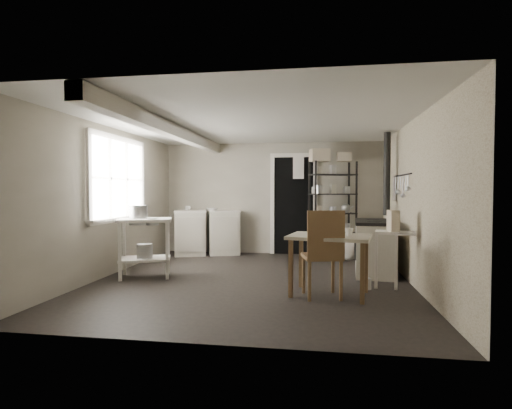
# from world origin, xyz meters

# --- Properties ---
(floor) EXTENTS (5.00, 5.00, 0.00)m
(floor) POSITION_xyz_m (0.00, 0.00, 0.00)
(floor) COLOR black
(floor) RESTS_ON ground
(ceiling) EXTENTS (5.00, 5.00, 0.00)m
(ceiling) POSITION_xyz_m (0.00, 0.00, 2.30)
(ceiling) COLOR beige
(ceiling) RESTS_ON wall_back
(wall_back) EXTENTS (4.50, 0.02, 2.30)m
(wall_back) POSITION_xyz_m (0.00, 2.50, 1.15)
(wall_back) COLOR #A09988
(wall_back) RESTS_ON ground
(wall_front) EXTENTS (4.50, 0.02, 2.30)m
(wall_front) POSITION_xyz_m (0.00, -2.50, 1.15)
(wall_front) COLOR #A09988
(wall_front) RESTS_ON ground
(wall_left) EXTENTS (0.02, 5.00, 2.30)m
(wall_left) POSITION_xyz_m (-2.25, 0.00, 1.15)
(wall_left) COLOR #A09988
(wall_left) RESTS_ON ground
(wall_right) EXTENTS (0.02, 5.00, 2.30)m
(wall_right) POSITION_xyz_m (2.25, 0.00, 1.15)
(wall_right) COLOR #A09988
(wall_right) RESTS_ON ground
(window) EXTENTS (0.12, 1.76, 1.28)m
(window) POSITION_xyz_m (-2.22, 0.20, 1.50)
(window) COLOR silver
(window) RESTS_ON wall_left
(doorway) EXTENTS (0.96, 0.10, 2.08)m
(doorway) POSITION_xyz_m (0.45, 2.47, 1.00)
(doorway) COLOR silver
(doorway) RESTS_ON ground
(ceiling_beam) EXTENTS (0.18, 5.00, 0.18)m
(ceiling_beam) POSITION_xyz_m (-1.20, 0.00, 2.20)
(ceiling_beam) COLOR silver
(ceiling_beam) RESTS_ON ceiling
(wallpaper_panel) EXTENTS (0.01, 5.00, 2.30)m
(wallpaper_panel) POSITION_xyz_m (2.24, 0.00, 1.15)
(wallpaper_panel) COLOR beige
(wallpaper_panel) RESTS_ON wall_right
(utensil_rail) EXTENTS (0.06, 1.20, 0.44)m
(utensil_rail) POSITION_xyz_m (2.19, 0.60, 1.55)
(utensil_rail) COLOR #A5A6A7
(utensil_rail) RESTS_ON wall_right
(prep_table) EXTENTS (0.92, 0.78, 0.89)m
(prep_table) POSITION_xyz_m (-1.65, -0.06, 0.40)
(prep_table) COLOR silver
(prep_table) RESTS_ON ground
(stockpot) EXTENTS (0.31, 0.31, 0.30)m
(stockpot) POSITION_xyz_m (-1.77, -0.03, 0.94)
(stockpot) COLOR #A5A6A7
(stockpot) RESTS_ON prep_table
(saucepan) EXTENTS (0.20, 0.20, 0.10)m
(saucepan) POSITION_xyz_m (-1.50, -0.13, 0.85)
(saucepan) COLOR #A5A6A7
(saucepan) RESTS_ON prep_table
(bucket) EXTENTS (0.24, 0.24, 0.26)m
(bucket) POSITION_xyz_m (-1.63, -0.11, 0.39)
(bucket) COLOR #A5A6A7
(bucket) RESTS_ON prep_table
(base_cabinets) EXTENTS (1.50, 1.00, 0.91)m
(base_cabinets) POSITION_xyz_m (-1.31, 2.18, 0.46)
(base_cabinets) COLOR beige
(base_cabinets) RESTS_ON ground
(mixing_bowl) EXTENTS (0.33, 0.33, 0.07)m
(mixing_bowl) POSITION_xyz_m (-1.18, 2.11, 0.96)
(mixing_bowl) COLOR silver
(mixing_bowl) RESTS_ON base_cabinets
(counter_cup) EXTENTS (0.14, 0.14, 0.09)m
(counter_cup) POSITION_xyz_m (-1.70, 2.13, 0.97)
(counter_cup) COLOR silver
(counter_cup) RESTS_ON base_cabinets
(shelf_rack) EXTENTS (0.95, 0.67, 1.88)m
(shelf_rack) POSITION_xyz_m (1.23, 2.11, 0.95)
(shelf_rack) COLOR black
(shelf_rack) RESTS_ON ground
(shelf_jar) EXTENTS (0.10, 0.10, 0.19)m
(shelf_jar) POSITION_xyz_m (0.87, 2.10, 1.37)
(shelf_jar) COLOR silver
(shelf_jar) RESTS_ON shelf_rack
(storage_box_a) EXTENTS (0.42, 0.38, 0.24)m
(storage_box_a) POSITION_xyz_m (0.97, 2.08, 2.01)
(storage_box_a) COLOR beige
(storage_box_a) RESTS_ON shelf_rack
(storage_box_b) EXTENTS (0.27, 0.26, 0.17)m
(storage_box_b) POSITION_xyz_m (1.44, 2.11, 1.99)
(storage_box_b) COLOR beige
(storage_box_b) RESTS_ON shelf_rack
(stove) EXTENTS (0.68, 1.11, 0.84)m
(stove) POSITION_xyz_m (1.83, 0.69, 0.44)
(stove) COLOR beige
(stove) RESTS_ON ground
(stovepipe) EXTENTS (0.12, 0.12, 1.50)m
(stovepipe) POSITION_xyz_m (2.07, 1.10, 1.59)
(stovepipe) COLOR black
(stovepipe) RESTS_ON stove
(side_ledge) EXTENTS (0.55, 0.36, 0.78)m
(side_ledge) POSITION_xyz_m (1.95, -0.30, 0.43)
(side_ledge) COLOR silver
(side_ledge) RESTS_ON ground
(oats_box) EXTENTS (0.14, 0.20, 0.28)m
(oats_box) POSITION_xyz_m (1.92, -0.31, 1.01)
(oats_box) COLOR beige
(oats_box) RESTS_ON side_ledge
(work_table) EXTENTS (1.11, 0.87, 0.75)m
(work_table) POSITION_xyz_m (1.09, -0.70, 0.38)
(work_table) COLOR beige
(work_table) RESTS_ON ground
(table_cup) EXTENTS (0.12, 0.12, 0.10)m
(table_cup) POSITION_xyz_m (1.32, -0.75, 0.81)
(table_cup) COLOR silver
(table_cup) RESTS_ON work_table
(chair) EXTENTS (0.53, 0.55, 1.08)m
(chair) POSITION_xyz_m (0.99, -0.81, 0.48)
(chair) COLOR brown
(chair) RESTS_ON ground
(flour_sack) EXTENTS (0.38, 0.33, 0.43)m
(flour_sack) POSITION_xyz_m (1.52, 1.86, 0.24)
(flour_sack) COLOR silver
(flour_sack) RESTS_ON ground
(floor_crock) EXTENTS (0.13, 0.13, 0.15)m
(floor_crock) POSITION_xyz_m (1.59, -0.32, 0.08)
(floor_crock) COLOR silver
(floor_crock) RESTS_ON ground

